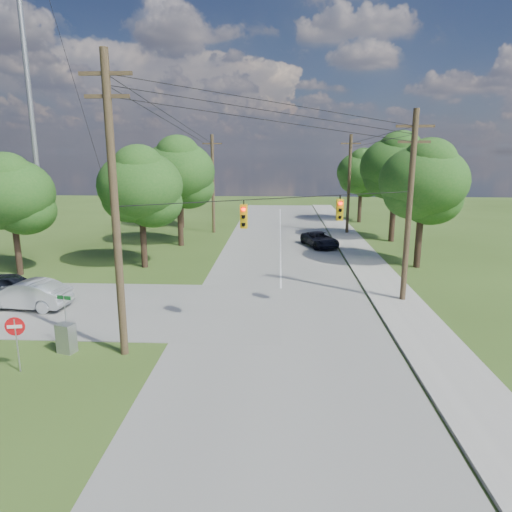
# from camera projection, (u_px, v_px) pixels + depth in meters

# --- Properties ---
(ground) EXTENTS (140.00, 140.00, 0.00)m
(ground) POSITION_uv_depth(u_px,v_px,m) (232.00, 360.00, 18.59)
(ground) COLOR #334C19
(ground) RESTS_ON ground
(main_road) EXTENTS (10.00, 100.00, 0.03)m
(main_road) POSITION_uv_depth(u_px,v_px,m) (281.00, 317.00, 23.36)
(main_road) COLOR gray
(main_road) RESTS_ON ground
(sidewalk_east) EXTENTS (2.60, 100.00, 0.12)m
(sidewalk_east) POSITION_uv_depth(u_px,v_px,m) (414.00, 319.00, 23.02)
(sidewalk_east) COLOR #ADA9A2
(sidewalk_east) RESTS_ON ground
(pole_sw) EXTENTS (2.00, 0.32, 12.00)m
(pole_sw) POSITION_uv_depth(u_px,v_px,m) (115.00, 206.00, 17.81)
(pole_sw) COLOR brown
(pole_sw) RESTS_ON ground
(pole_ne) EXTENTS (2.00, 0.32, 10.50)m
(pole_ne) POSITION_uv_depth(u_px,v_px,m) (409.00, 205.00, 24.72)
(pole_ne) COLOR brown
(pole_ne) RESTS_ON ground
(pole_north_e) EXTENTS (2.00, 0.32, 10.00)m
(pole_north_e) POSITION_uv_depth(u_px,v_px,m) (349.00, 184.00, 46.21)
(pole_north_e) COLOR brown
(pole_north_e) RESTS_ON ground
(pole_north_w) EXTENTS (2.00, 0.32, 10.00)m
(pole_north_w) POSITION_uv_depth(u_px,v_px,m) (213.00, 183.00, 46.90)
(pole_north_w) COLOR brown
(pole_north_w) RESTS_ON ground
(power_lines) EXTENTS (13.93, 29.62, 4.93)m
(power_lines) POSITION_uv_depth(u_px,v_px,m) (274.00, 137.00, 27.71)
(power_lines) COLOR black
(power_lines) RESTS_ON ground
(traffic_signals) EXTENTS (4.91, 3.27, 1.05)m
(traffic_signals) POSITION_uv_depth(u_px,v_px,m) (294.00, 212.00, 21.55)
(traffic_signals) COLOR yellow
(traffic_signals) RESTS_ON ground
(radio_mast) EXTENTS (0.70, 0.70, 45.00)m
(radio_mast) POSITION_uv_depth(u_px,v_px,m) (24.00, 41.00, 59.92)
(radio_mast) COLOR #999B9F
(radio_mast) RESTS_ON ground
(tree_w_near) EXTENTS (6.00, 6.00, 8.40)m
(tree_w_near) POSITION_uv_depth(u_px,v_px,m) (140.00, 186.00, 32.26)
(tree_w_near) COLOR #3C291E
(tree_w_near) RESTS_ON ground
(tree_w_mid) EXTENTS (6.40, 6.40, 9.22)m
(tree_w_mid) POSITION_uv_depth(u_px,v_px,m) (178.00, 172.00, 39.86)
(tree_w_mid) COLOR #3C291E
(tree_w_mid) RESTS_ON ground
(tree_w_far) EXTENTS (6.00, 6.00, 8.73)m
(tree_w_far) POSITION_uv_depth(u_px,v_px,m) (180.00, 171.00, 49.76)
(tree_w_far) COLOR #3C291E
(tree_w_far) RESTS_ON ground
(tree_e_near) EXTENTS (6.20, 6.20, 8.81)m
(tree_e_near) POSITION_uv_depth(u_px,v_px,m) (423.00, 181.00, 32.18)
(tree_e_near) COLOR #3C291E
(tree_e_near) RESTS_ON ground
(tree_e_mid) EXTENTS (6.60, 6.60, 9.64)m
(tree_e_mid) POSITION_uv_depth(u_px,v_px,m) (396.00, 167.00, 41.74)
(tree_e_mid) COLOR #3C291E
(tree_e_mid) RESTS_ON ground
(tree_e_far) EXTENTS (5.80, 5.80, 8.32)m
(tree_e_far) POSITION_uv_depth(u_px,v_px,m) (361.00, 172.00, 53.70)
(tree_e_far) COLOR #3C291E
(tree_e_far) RESTS_ON ground
(tree_cross_n) EXTENTS (5.60, 5.60, 7.91)m
(tree_cross_n) POSITION_uv_depth(u_px,v_px,m) (11.00, 193.00, 30.30)
(tree_cross_n) COLOR #3C291E
(tree_cross_n) RESTS_ON ground
(car_cross_silver) EXTENTS (4.85, 2.13, 1.55)m
(car_cross_silver) POSITION_uv_depth(u_px,v_px,m) (26.00, 294.00, 24.51)
(car_cross_silver) COLOR silver
(car_cross_silver) RESTS_ON cross_road
(car_main_north) EXTENTS (3.56, 5.08, 1.29)m
(car_main_north) POSITION_uv_depth(u_px,v_px,m) (320.00, 239.00, 40.55)
(car_main_north) COLOR black
(car_main_north) RESTS_ON main_road
(control_cabinet) EXTENTS (0.82, 0.69, 1.27)m
(control_cabinet) POSITION_uv_depth(u_px,v_px,m) (66.00, 338.00, 19.18)
(control_cabinet) COLOR #999B9F
(control_cabinet) RESTS_ON ground
(do_not_enter_sign) EXTENTS (0.73, 0.17, 2.22)m
(do_not_enter_sign) POSITION_uv_depth(u_px,v_px,m) (16.00, 332.00, 17.26)
(do_not_enter_sign) COLOR #999B9F
(do_not_enter_sign) RESTS_ON ground
(street_name_sign) EXTENTS (0.68, 0.20, 2.31)m
(street_name_sign) POSITION_uv_depth(u_px,v_px,m) (65.00, 314.00, 19.59)
(street_name_sign) COLOR #999B9F
(street_name_sign) RESTS_ON ground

